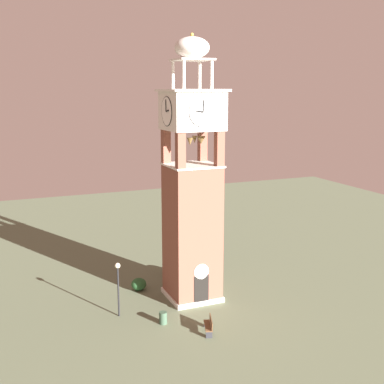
% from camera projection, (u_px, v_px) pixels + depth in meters
% --- Properties ---
extents(ground, '(80.00, 80.00, 0.00)m').
position_uv_depth(ground, '(192.00, 297.00, 36.74)').
color(ground, '#5B664C').
extents(clock_tower, '(3.99, 3.99, 18.66)m').
position_uv_depth(clock_tower, '(192.00, 196.00, 35.22)').
color(clock_tower, brown).
rests_on(clock_tower, ground).
extents(park_bench, '(0.95, 1.66, 0.95)m').
position_uv_depth(park_bench, '(209.00, 325.00, 31.24)').
color(park_bench, brown).
rests_on(park_bench, ground).
extents(lamp_post, '(0.36, 0.36, 3.75)m').
position_uv_depth(lamp_post, '(118.00, 279.00, 33.09)').
color(lamp_post, black).
rests_on(lamp_post, ground).
extents(trash_bin, '(0.52, 0.52, 0.80)m').
position_uv_depth(trash_bin, '(163.00, 318.00, 32.44)').
color(trash_bin, '#38513D').
rests_on(trash_bin, ground).
extents(shrub_near_entry, '(1.14, 1.14, 0.93)m').
position_uv_depth(shrub_near_entry, '(139.00, 284.00, 37.90)').
color(shrub_near_entry, '#28562D').
rests_on(shrub_near_entry, ground).
extents(shrub_left_of_tower, '(0.98, 0.98, 1.09)m').
position_uv_depth(shrub_left_of_tower, '(173.00, 268.00, 41.23)').
color(shrub_left_of_tower, '#28562D').
rests_on(shrub_left_of_tower, ground).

